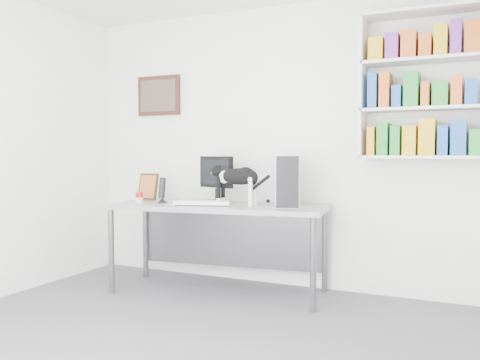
% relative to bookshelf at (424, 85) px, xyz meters
% --- Properties ---
extents(room, '(4.01, 4.01, 2.70)m').
position_rel_bookshelf_xyz_m(room, '(-1.40, -1.85, -0.50)').
color(room, '#56565B').
rests_on(room, ground).
extents(bookshelf, '(1.03, 0.28, 1.24)m').
position_rel_bookshelf_xyz_m(bookshelf, '(0.00, 0.00, 0.00)').
color(bookshelf, silver).
rests_on(bookshelf, room).
extents(wall_art, '(0.52, 0.04, 0.42)m').
position_rel_bookshelf_xyz_m(wall_art, '(-2.70, 0.12, 0.05)').
color(wall_art, '#3F2014').
rests_on(wall_art, room).
extents(desk, '(2.04, 1.01, 0.82)m').
position_rel_bookshelf_xyz_m(desk, '(-1.72, -0.38, -1.44)').
color(desk, gray).
rests_on(desk, room).
extents(monitor, '(0.46, 0.32, 0.45)m').
position_rel_bookshelf_xyz_m(monitor, '(-1.84, -0.19, -0.81)').
color(monitor, black).
rests_on(monitor, desk).
extents(keyboard, '(0.54, 0.33, 0.04)m').
position_rel_bookshelf_xyz_m(keyboard, '(-1.81, -0.50, -1.01)').
color(keyboard, silver).
rests_on(keyboard, desk).
extents(pc_tower, '(0.33, 0.49, 0.45)m').
position_rel_bookshelf_xyz_m(pc_tower, '(-1.09, -0.26, -0.81)').
color(pc_tower, '#A8A8AD').
rests_on(pc_tower, desk).
extents(speaker, '(0.11, 0.11, 0.25)m').
position_rel_bookshelf_xyz_m(speaker, '(-2.26, -0.49, -0.91)').
color(speaker, black).
rests_on(speaker, desk).
extents(leaning_print, '(0.23, 0.10, 0.27)m').
position_rel_bookshelf_xyz_m(leaning_print, '(-2.56, -0.28, -0.90)').
color(leaning_print, '#3F2014').
rests_on(leaning_print, desk).
extents(soup_can, '(0.07, 0.07, 0.10)m').
position_rel_bookshelf_xyz_m(soup_can, '(-2.44, -0.60, -0.98)').
color(soup_can, '#B40F15').
rests_on(soup_can, desk).
extents(cat, '(0.58, 0.25, 0.35)m').
position_rel_bookshelf_xyz_m(cat, '(-1.51, -0.41, -0.86)').
color(cat, black).
rests_on(cat, desk).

